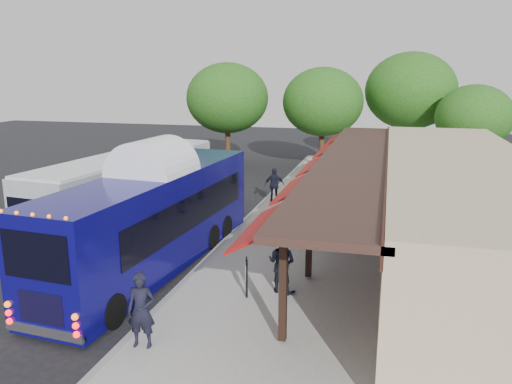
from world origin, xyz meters
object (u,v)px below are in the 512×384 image
Objects in this scene: ped_a at (141,310)px; ped_d at (320,209)px; ped_c at (274,185)px; ped_b at (282,263)px; sign_board at (247,272)px; city_bus at (130,185)px; coach_bus at (155,214)px.

ped_d is at bearing 66.54° from ped_a.
ped_c is at bearing -57.69° from ped_d.
ped_b is 1.12m from sign_board.
ped_a reaches higher than ped_b.
ped_b is at bearing 47.84° from ped_a.
ped_a is at bearing -54.35° from city_bus.
sign_board is (-0.89, -0.67, -0.12)m from ped_b.
ped_a is 1.19× the size of ped_d.
sign_board is (-1.13, -7.38, 0.01)m from ped_d.
city_bus is 9.79m from sign_board.
ped_a is 3.59m from sign_board.
coach_bus reaches higher than ped_a.
ped_d reaches higher than sign_board.
coach_bus is 9.41m from ped_c.
ped_d is 1.34× the size of sign_board.
ped_b reaches higher than sign_board.
ped_c is (0.00, 14.19, -0.06)m from ped_a.
city_bus is 7.39× the size of ped_d.
ped_d is (2.80, -3.63, -0.08)m from ped_c.
ped_c is 4.59m from ped_d.
city_bus is 10.05m from ped_b.
ped_b is 1.17× the size of ped_d.
ped_c is (5.57, 4.45, -0.66)m from city_bus.
ped_c reaches higher than sign_board.
city_bus is at bearing 0.29° from ped_d.
sign_board is at bearing 53.71° from ped_a.
ped_a is 1.02× the size of ped_b.
coach_bus reaches higher than sign_board.
coach_bus is 6.03× the size of ped_a.
ped_a reaches higher than sign_board.
ped_b is 6.71m from ped_d.
city_bus reaches higher than ped_d.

